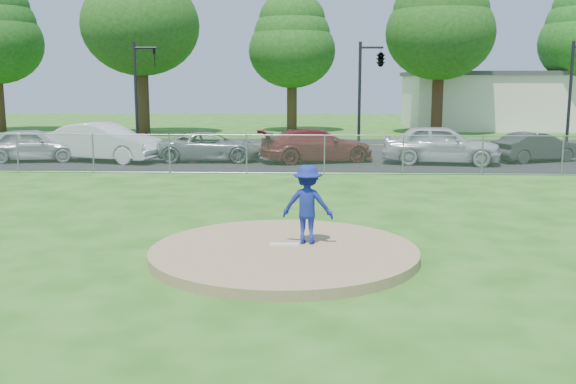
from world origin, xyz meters
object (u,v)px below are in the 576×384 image
at_px(tree_center, 292,40).
at_px(traffic_signal_left, 140,85).
at_px(traffic_cone, 193,155).
at_px(parked_car_darkred, 317,145).
at_px(tree_left, 140,10).
at_px(parked_car_white, 104,142).
at_px(parked_car_pearl, 441,144).
at_px(pitcher, 308,204).
at_px(traffic_signal_right, 575,85).
at_px(tree_right, 440,19).
at_px(parked_car_charcoal, 536,147).
at_px(traffic_signal_center, 379,61).
at_px(commercial_building, 514,100).
at_px(parked_car_silver, 33,145).
at_px(parked_car_gray, 211,147).

distance_m(tree_center, traffic_signal_left, 14.63).
relative_size(traffic_cone, parked_car_darkred, 0.12).
height_order(tree_left, traffic_cone, tree_left).
xyz_separation_m(traffic_cone, parked_car_white, (-3.98, 0.12, 0.55)).
bearing_deg(parked_car_pearl, pitcher, 167.96).
height_order(tree_left, traffic_signal_right, tree_left).
distance_m(tree_center, tree_right, 10.27).
bearing_deg(parked_car_charcoal, traffic_signal_left, 51.32).
bearing_deg(traffic_signal_center, tree_left, 148.98).
bearing_deg(commercial_building, parked_car_white, -137.77).
bearing_deg(parked_car_darkred, parked_car_silver, 74.23).
bearing_deg(traffic_cone, parked_car_white, 178.26).
distance_m(parked_car_darkred, parked_car_pearl, 5.38).
height_order(traffic_signal_right, pitcher, traffic_signal_right).
height_order(tree_right, parked_car_gray, tree_right).
relative_size(tree_right, parked_car_charcoal, 2.96).
xyz_separation_m(tree_right, pitcher, (-8.53, -31.58, -6.64)).
bearing_deg(parked_car_silver, parked_car_pearl, -101.11).
height_order(traffic_signal_center, parked_car_pearl, traffic_signal_center).
bearing_deg(parked_car_pearl, parked_car_silver, 98.04).
height_order(parked_car_gray, parked_car_darkred, parked_car_darkred).
xyz_separation_m(tree_center, parked_car_silver, (-10.91, -18.50, -5.71)).
relative_size(parked_car_pearl, parked_car_charcoal, 1.27).
relative_size(traffic_signal_left, parked_car_charcoal, 1.43).
bearing_deg(tree_center, traffic_signal_right, -38.22).
bearing_deg(tree_center, traffic_signal_left, -122.90).
bearing_deg(parked_car_white, traffic_cone, -76.28).
height_order(tree_right, traffic_signal_left, tree_right).
distance_m(traffic_signal_center, parked_car_white, 14.73).
xyz_separation_m(traffic_signal_left, traffic_cone, (4.01, -6.57, -3.05)).
distance_m(traffic_signal_left, parked_car_darkred, 11.63).
height_order(commercial_building, tree_center, tree_center).
xyz_separation_m(tree_left, traffic_signal_right, (25.24, -9.00, -4.88)).
xyz_separation_m(tree_center, parked_car_white, (-7.73, -18.45, -5.60)).
height_order(tree_left, tree_center, tree_left).
bearing_deg(traffic_signal_right, traffic_cone, -160.92).
bearing_deg(commercial_building, traffic_signal_center, -126.94).
relative_size(tree_center, pitcher, 6.04).
xyz_separation_m(tree_right, parked_car_silver, (-20.91, -16.50, -6.90)).
distance_m(commercial_building, tree_center, 17.99).
distance_m(tree_right, traffic_signal_left, 20.83).
height_order(tree_left, parked_car_gray, tree_left).
bearing_deg(parked_car_gray, parked_car_white, 91.65).
bearing_deg(parked_car_white, parked_car_pearl, -75.44).
bearing_deg(traffic_signal_left, pitcher, -66.84).
relative_size(tree_center, traffic_signal_right, 1.76).
distance_m(parked_car_gray, parked_car_pearl, 10.12).
bearing_deg(traffic_cone, traffic_signal_right, 19.08).
relative_size(commercial_building, traffic_signal_center, 2.93).
bearing_deg(traffic_signal_center, traffic_cone, -143.02).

